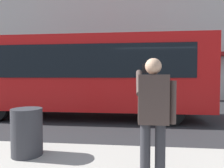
# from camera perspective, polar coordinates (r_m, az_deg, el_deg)

# --- Properties ---
(ground_plane) EXTENTS (60.00, 60.00, 0.00)m
(ground_plane) POSITION_cam_1_polar(r_m,az_deg,el_deg) (7.93, 10.95, -9.48)
(ground_plane) COLOR #2B2B2D
(building_facade_far) EXTENTS (28.00, 1.55, 12.00)m
(building_facade_far) POSITION_cam_1_polar(r_m,az_deg,el_deg) (15.19, 8.88, 19.01)
(building_facade_far) COLOR beige
(building_facade_far) RESTS_ON ground_plane
(red_bus) EXTENTS (9.05, 2.54, 3.08)m
(red_bus) POSITION_cam_1_polar(r_m,az_deg,el_deg) (8.02, -7.54, 2.78)
(red_bus) COLOR red
(red_bus) RESTS_ON ground_plane
(pedestrian_photographer) EXTENTS (0.53, 0.52, 1.70)m
(pedestrian_photographer) POSITION_cam_1_polar(r_m,az_deg,el_deg) (2.84, 11.42, -7.31)
(pedestrian_photographer) COLOR #2D2D33
(pedestrian_photographer) RESTS_ON sidewalk_curb
(rubbish_bin) EXTENTS (0.55, 0.55, 0.86)m
(rubbish_bin) POSITION_cam_1_polar(r_m,az_deg,el_deg) (4.16, -22.63, -12.22)
(rubbish_bin) COLOR #333338
(rubbish_bin) RESTS_ON sidewalk_curb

